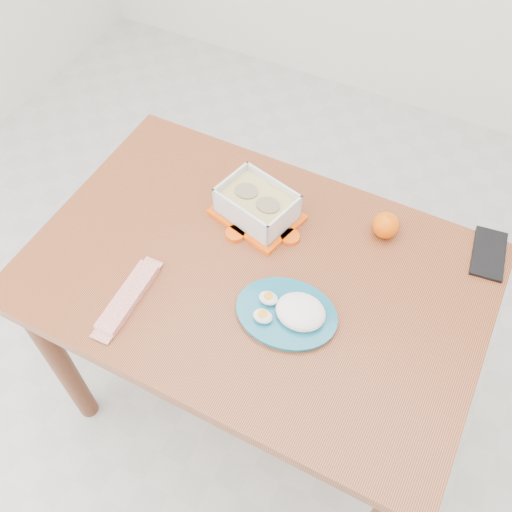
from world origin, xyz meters
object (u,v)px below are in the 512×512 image
at_px(dining_table, 256,296).
at_px(food_container, 257,205).
at_px(smartphone, 489,253).
at_px(orange_fruit, 386,225).
at_px(rice_plate, 291,312).

xyz_separation_m(dining_table, food_container, (-0.07, 0.15, 0.16)).
xyz_separation_m(food_container, smartphone, (0.55, 0.15, -0.04)).
bearing_deg(orange_fruit, rice_plate, -108.51).
bearing_deg(food_container, dining_table, -49.59).
height_order(dining_table, food_container, food_container).
height_order(food_container, smartphone, food_container).
distance_m(dining_table, food_container, 0.23).
distance_m(dining_table, orange_fruit, 0.37).
xyz_separation_m(dining_table, smartphone, (0.48, 0.30, 0.12)).
bearing_deg(smartphone, dining_table, -155.65).
relative_size(food_container, orange_fruit, 3.62).
height_order(rice_plate, smartphone, rice_plate).
bearing_deg(dining_table, food_container, 116.24).
distance_m(food_container, orange_fruit, 0.32).
bearing_deg(smartphone, rice_plate, -141.02).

